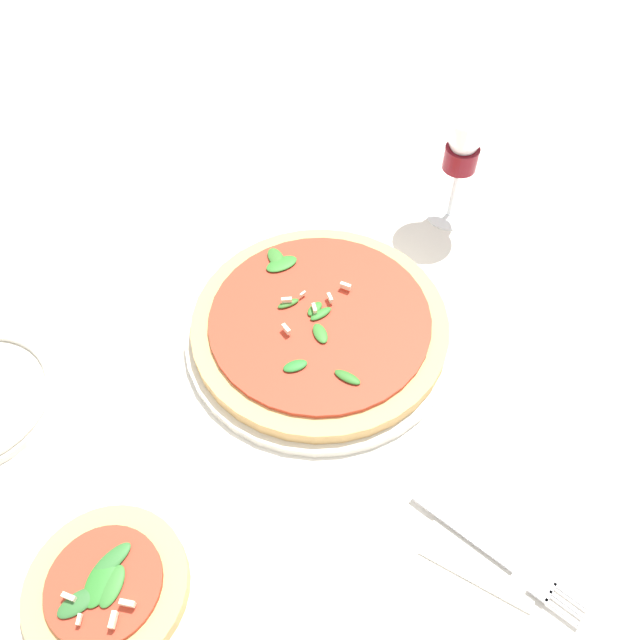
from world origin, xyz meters
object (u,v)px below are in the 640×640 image
pizza_arugula_main (320,326)px  pizza_personal_side (109,589)px  fork (494,551)px  wine_glass (464,146)px

pizza_arugula_main → pizza_personal_side: bearing=-98.3°
fork → wine_glass: bearing=127.0°
pizza_personal_side → pizza_arugula_main: bearing=81.7°
pizza_personal_side → wine_glass: bearing=78.1°
pizza_arugula_main → pizza_personal_side: (-0.05, -0.36, -0.00)m
wine_glass → pizza_arugula_main: bearing=-106.5°
wine_glass → fork: wine_glass is taller
pizza_personal_side → fork: bearing=30.2°
pizza_arugula_main → pizza_personal_side: same height
pizza_personal_side → fork: 0.37m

